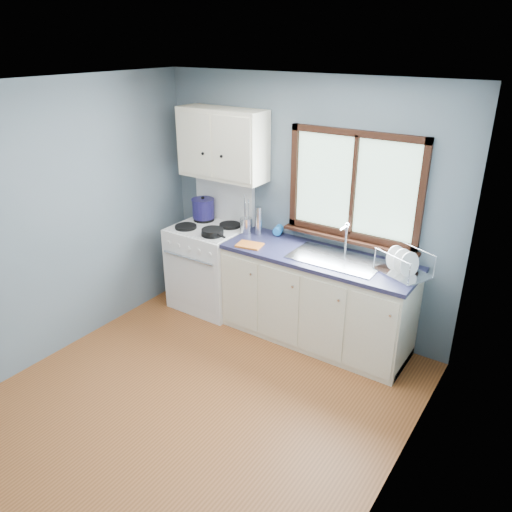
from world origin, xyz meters
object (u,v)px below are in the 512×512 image
Objects in this scene: dish_rack at (403,267)px; sink at (335,265)px; base_cabinets at (316,303)px; utensil_crock at (246,225)px; gas_range at (210,264)px; skillet at (213,231)px; thermos at (259,221)px; stockpot at (203,208)px.

sink is at bearing -149.81° from dish_rack.
base_cabinets is 0.97m from dish_rack.
utensil_crock is 0.79× the size of dish_rack.
gas_range is 3.77× the size of skillet.
thermos is at bearing 14.60° from gas_range.
utensil_crock reaches higher than stockpot.
gas_range is 3.35× the size of utensil_crock.
thermos is (0.73, 0.00, -0.00)m from stockpot.
base_cabinets is 3.59× the size of dish_rack.
stockpot is 0.58× the size of dish_rack.
gas_range is at bearing -153.07° from dish_rack.
dish_rack is (2.27, -0.07, -0.09)m from stockpot.
gas_range is 0.62m from stockpot.
sink is 2.83× the size of thermos.
dish_rack is at bearing 2.03° from gas_range.
utensil_crock is at bearing 173.95° from base_cabinets.
sink is 0.97m from thermos.
base_cabinets is 1.08m from utensil_crock.
thermos reaches higher than base_cabinets.
skillet is 1.21× the size of stockpot.
sink and thermos have the same top height.
gas_range is at bearing -179.18° from base_cabinets.
stockpot is 0.73× the size of utensil_crock.
dish_rack is at bearing -1.34° from utensil_crock.
utensil_crock reaches higher than skillet.
skillet is 0.51m from stockpot.
skillet is (0.20, -0.18, 0.49)m from gas_range.
base_cabinets is at bearing -6.05° from utensil_crock.
sink is 2.82× the size of stockpot.
gas_range is 0.67m from utensil_crock.
base_cabinets is 6.21× the size of stockpot.
base_cabinets is at bearing -9.32° from thermos.
utensil_crock reaches higher than sink.
base_cabinets is at bearing 29.39° from skillet.
sink is 1.69m from stockpot.
sink is at bearing -4.27° from stockpot.
gas_range is 2.14m from dish_rack.
thermos is (-0.76, 0.12, 0.66)m from base_cabinets.
sink is (0.18, -0.00, 0.45)m from base_cabinets.
utensil_crock is at bearing 15.31° from gas_range.
gas_range reaches higher than dish_rack.
utensil_crock is 0.15m from thermos.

